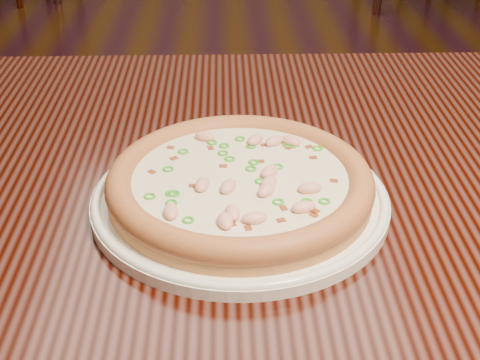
{
  "coord_description": "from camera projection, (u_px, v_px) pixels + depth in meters",
  "views": [
    {
      "loc": [
        0.05,
        -0.78,
        1.13
      ],
      "look_at": [
        0.07,
        -0.2,
        0.78
      ],
      "focal_mm": 50.0,
      "sensor_mm": 36.0,
      "label": 1
    }
  ],
  "objects": [
    {
      "name": "hero_table",
      "position": [
        340.0,
        250.0,
        0.79
      ],
      "size": [
        1.2,
        0.8,
        0.75
      ],
      "color": "black",
      "rests_on": "ground"
    },
    {
      "name": "pizza",
      "position": [
        240.0,
        182.0,
        0.68
      ],
      "size": [
        0.27,
        0.27,
        0.03
      ],
      "color": "#BC8341",
      "rests_on": "plate"
    },
    {
      "name": "plate",
      "position": [
        240.0,
        198.0,
        0.69
      ],
      "size": [
        0.31,
        0.31,
        0.02
      ],
      "color": "white",
      "rests_on": "hero_table"
    }
  ]
}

